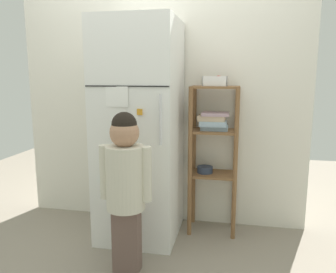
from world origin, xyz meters
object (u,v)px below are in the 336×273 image
refrigerator (140,132)px  fruit_bin (216,82)px  child_standing (126,177)px  pantry_shelf_unit (213,141)px

refrigerator → fruit_bin: bearing=17.2°
child_standing → pantry_shelf_unit: (0.53, 0.74, 0.12)m
refrigerator → child_standing: bearing=-83.9°
child_standing → fruit_bin: 1.11m
child_standing → pantry_shelf_unit: 0.92m
refrigerator → pantry_shelf_unit: (0.59, 0.18, -0.09)m
refrigerator → pantry_shelf_unit: size_ratio=1.41×
refrigerator → pantry_shelf_unit: bearing=16.7°
child_standing → fruit_bin: (0.54, 0.75, 0.62)m
pantry_shelf_unit → fruit_bin: bearing=35.2°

